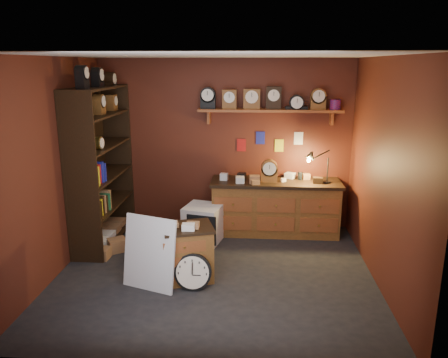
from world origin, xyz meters
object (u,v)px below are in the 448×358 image
at_px(low_cabinet, 188,250).
at_px(big_round_clock, 193,272).
at_px(workbench, 275,204).
at_px(shelving_unit, 99,160).

relative_size(low_cabinet, big_round_clock, 1.74).
height_order(low_cabinet, big_round_clock, low_cabinet).
relative_size(workbench, big_round_clock, 4.48).
distance_m(shelving_unit, big_round_clock, 2.34).
xyz_separation_m(low_cabinet, big_round_clock, (0.09, -0.26, -0.16)).
bearing_deg(workbench, big_round_clock, -118.82).
xyz_separation_m(workbench, big_round_clock, (-1.04, -1.90, -0.25)).
distance_m(workbench, low_cabinet, 1.99).
relative_size(shelving_unit, workbench, 1.28).
bearing_deg(low_cabinet, workbench, 38.00).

